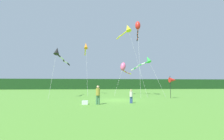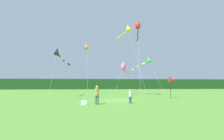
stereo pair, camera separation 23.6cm
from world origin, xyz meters
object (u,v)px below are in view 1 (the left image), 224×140
(kite_yellow, at_px, (127,29))
(kite_red, at_px, (138,27))
(kite_green, at_px, (146,61))
(kite_orange, at_px, (86,47))
(person_adult, at_px, (98,94))
(person_child, at_px, (131,96))
(kite_black, at_px, (59,53))
(cooler_box, at_px, (85,103))
(kite_rainbow, at_px, (123,67))
(banner_flag_pole, at_px, (173,80))

(kite_yellow, bearing_deg, kite_red, -37.59)
(kite_green, bearing_deg, kite_orange, 161.44)
(person_adult, height_order, kite_red, kite_red)
(person_child, distance_m, kite_yellow, 15.37)
(kite_red, bearing_deg, kite_black, -172.78)
(kite_orange, bearing_deg, cooler_box, -86.22)
(person_child, xyz_separation_m, kite_yellow, (1.91, 10.83, 10.74))
(kite_black, relative_size, kite_green, 1.06)
(kite_rainbow, bearing_deg, kite_green, -29.76)
(person_adult, relative_size, person_child, 1.30)
(banner_flag_pole, height_order, kite_yellow, kite_yellow)
(person_adult, distance_m, kite_green, 15.31)
(banner_flag_pole, relative_size, kite_green, 0.44)
(kite_rainbow, bearing_deg, kite_black, -154.19)
(banner_flag_pole, bearing_deg, kite_green, 104.40)
(person_child, relative_size, kite_green, 0.19)
(person_child, relative_size, cooler_box, 2.44)
(person_child, bearing_deg, kite_yellow, 80.02)
(person_child, bearing_deg, person_adult, -168.66)
(banner_flag_pole, distance_m, kite_rainbow, 10.12)
(person_adult, bearing_deg, banner_flag_pole, 28.95)
(person_adult, bearing_deg, kite_orange, 98.09)
(person_child, bearing_deg, cooler_box, -174.46)
(person_child, bearing_deg, kite_rainbow, 83.21)
(person_adult, distance_m, person_child, 3.34)
(kite_yellow, relative_size, kite_orange, 1.24)
(person_adult, relative_size, kite_red, 0.14)
(person_adult, xyz_separation_m, kite_black, (-5.67, 8.73, 5.44))
(kite_yellow, bearing_deg, kite_green, 3.93)
(person_adult, height_order, cooler_box, person_adult)
(kite_black, distance_m, kite_green, 14.49)
(person_child, height_order, kite_green, kite_green)
(cooler_box, height_order, banner_flag_pole, banner_flag_pole)
(kite_green, bearing_deg, banner_flag_pole, -75.60)
(kite_black, bearing_deg, kite_red, 7.22)
(person_child, height_order, kite_rainbow, kite_rainbow)
(cooler_box, xyz_separation_m, kite_yellow, (6.35, 11.26, 11.31))
(cooler_box, height_order, kite_yellow, kite_yellow)
(kite_black, height_order, kite_yellow, kite_yellow)
(kite_black, height_order, kite_red, kite_red)
(kite_black, distance_m, kite_red, 13.46)
(kite_green, height_order, kite_rainbow, kite_green)
(person_adult, bearing_deg, person_child, 11.34)
(kite_green, bearing_deg, kite_yellow, -176.07)
(banner_flag_pole, relative_size, kite_orange, 0.30)
(kite_black, bearing_deg, kite_yellow, 14.25)
(kite_rainbow, bearing_deg, kite_orange, 168.02)
(person_adult, distance_m, kite_orange, 17.43)
(person_adult, height_order, kite_black, kite_black)
(kite_yellow, distance_m, kite_red, 1.94)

